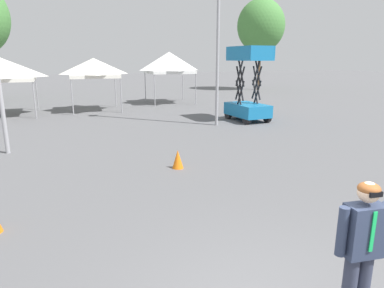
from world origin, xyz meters
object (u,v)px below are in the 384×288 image
at_px(traffic_cone_near_barrier, 178,159).
at_px(tree_behind_tents_center, 261,26).
at_px(canopy_tent_far_right, 94,68).
at_px(light_pole_near_lift, 219,0).
at_px(scissor_lift, 248,98).
at_px(person_foreground, 361,246).
at_px(canopy_tent_behind_center, 169,63).

bearing_deg(traffic_cone_near_barrier, tree_behind_tents_center, 51.49).
relative_size(canopy_tent_far_right, tree_behind_tents_center, 0.36).
distance_m(canopy_tent_far_right, traffic_cone_near_barrier, 12.49).
xyz_separation_m(canopy_tent_far_right, light_pole_near_lift, (4.55, -6.91, 2.98)).
distance_m(scissor_lift, tree_behind_tents_center, 18.53).
height_order(person_foreground, light_pole_near_lift, light_pole_near_lift).
bearing_deg(canopy_tent_far_right, light_pole_near_lift, -56.63).
bearing_deg(light_pole_near_lift, traffic_cone_near_barrier, -126.39).
xyz_separation_m(canopy_tent_behind_center, traffic_cone_near_barrier, (-4.64, -13.94, -2.49)).
bearing_deg(person_foreground, scissor_lift, 63.28).
bearing_deg(tree_behind_tents_center, scissor_lift, -125.31).
relative_size(scissor_lift, light_pole_near_lift, 0.37).
bearing_deg(light_pole_near_lift, canopy_tent_behind_center, 85.40).
bearing_deg(person_foreground, canopy_tent_far_right, 91.24).
xyz_separation_m(canopy_tent_far_right, traffic_cone_near_barrier, (0.60, -12.27, -2.24)).
distance_m(canopy_tent_behind_center, light_pole_near_lift, 9.03).
height_order(canopy_tent_behind_center, tree_behind_tents_center, tree_behind_tents_center).
bearing_deg(tree_behind_tents_center, canopy_tent_behind_center, -150.80).
relative_size(scissor_lift, tree_behind_tents_center, 0.42).
xyz_separation_m(canopy_tent_far_right, canopy_tent_behind_center, (5.24, 1.67, 0.26)).
distance_m(scissor_lift, light_pole_near_lift, 4.82).
bearing_deg(canopy_tent_behind_center, scissor_lift, -80.93).
relative_size(light_pole_near_lift, tree_behind_tents_center, 1.15).
bearing_deg(canopy_tent_behind_center, tree_behind_tents_center, 29.20).
distance_m(canopy_tent_far_right, light_pole_near_lift, 8.80).
distance_m(light_pole_near_lift, traffic_cone_near_barrier, 8.47).
xyz_separation_m(scissor_lift, person_foreground, (-6.13, -12.18, -0.09)).
bearing_deg(light_pole_near_lift, tree_behind_tents_center, 50.77).
distance_m(canopy_tent_behind_center, traffic_cone_near_barrier, 14.91).
bearing_deg(traffic_cone_near_barrier, light_pole_near_lift, 53.61).
relative_size(canopy_tent_behind_center, light_pole_near_lift, 0.35).
xyz_separation_m(canopy_tent_behind_center, light_pole_near_lift, (-0.69, -8.58, 2.73)).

